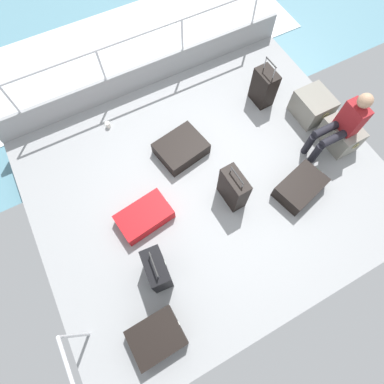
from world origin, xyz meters
The scene contains 16 objects.
ground_plane centered at (0.00, 0.00, -0.03)m, with size 4.40×5.20×0.06m, color #939699.
gunwale_port centered at (-2.17, 0.00, 0.23)m, with size 0.06×5.20×0.45m, color #939699.
railing_port centered at (-2.17, 0.00, 0.78)m, with size 0.04×4.20×1.02m.
stair_rail_starboard centered at (1.60, -2.35, 0.65)m, with size 0.94×0.04×0.97m.
sea_wake centered at (-3.60, 0.00, -0.34)m, with size 12.00×12.00×0.01m.
cargo_crate_0 centered at (-0.30, 2.10, 0.21)m, with size 0.60×0.50×0.41m.
cargo_crate_1 centered at (0.35, 2.15, 0.20)m, with size 0.61×0.40×0.41m.
passenger_seated centered at (0.35, 1.97, 0.59)m, with size 0.34×0.66×1.11m.
suitcase_0 centered at (0.78, 1.10, 0.12)m, with size 0.63×0.80×0.24m.
suitcase_1 centered at (0.39, 0.16, 0.31)m, with size 0.46×0.24×0.72m.
suitcase_2 centered at (-0.64, -0.14, 0.11)m, with size 0.70×0.81×0.22m.
suitcase_3 centered at (0.89, -1.26, 0.29)m, with size 0.48×0.29×0.70m.
suitcase_4 centered at (-0.93, 1.55, 0.31)m, with size 0.40×0.28×0.83m.
suitcase_5 centered at (1.58, -1.61, 0.13)m, with size 0.51×0.63×0.25m.
suitcase_6 centered at (0.11, -1.10, 0.11)m, with size 0.55×0.80×0.21m.
paper_cup centered at (-1.65, -0.97, 0.05)m, with size 0.08×0.08×0.10m, color white.
Camera 1 is at (1.65, -1.16, 4.14)m, focal length 28.18 mm.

